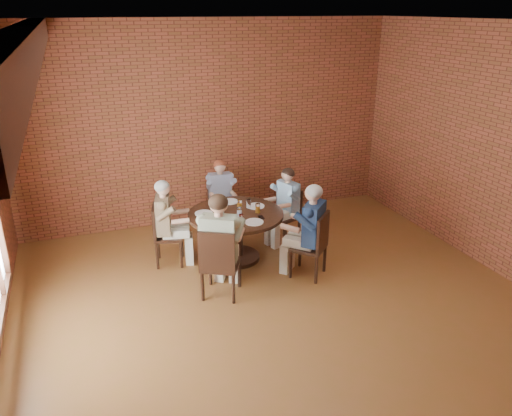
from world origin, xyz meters
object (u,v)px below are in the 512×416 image
object	(u,v)px
dining_table	(236,227)
diner_d	(220,245)
chair_a	(289,213)
diner_c	(168,223)
chair_d	(219,262)
chair_e	(315,243)
diner_a	(285,206)
diner_b	(221,197)
diner_e	(309,231)
chair_b	(220,203)
chair_c	(163,233)
smartphone	(261,217)

from	to	relation	value
dining_table	diner_d	world-z (taller)	diner_d
chair_a	diner_c	size ratio (longest dim) A/B	0.69
chair_d	chair_e	distance (m)	1.40
diner_a	diner_b	bearing A→B (deg)	-149.18
dining_table	diner_e	bearing A→B (deg)	-45.44
chair_b	diner_d	distance (m)	2.08
chair_b	diner_c	world-z (taller)	diner_c
diner_b	chair_e	world-z (taller)	diner_b
dining_table	chair_c	world-z (taller)	chair_c
diner_b	diner_e	bearing A→B (deg)	-64.29
diner_e	chair_e	bearing A→B (deg)	90.00
chair_c	diner_c	distance (m)	0.17
diner_a	chair_b	size ratio (longest dim) A/B	1.39
diner_c	chair_e	distance (m)	2.13
chair_a	chair_d	world-z (taller)	chair_d
chair_b	diner_a	bearing A→B (deg)	-39.76
chair_c	diner_e	bearing A→B (deg)	-106.61
diner_a	diner_c	bearing A→B (deg)	-105.59
chair_b	diner_e	bearing A→B (deg)	-65.17
smartphone	dining_table	bearing A→B (deg)	138.02
smartphone	chair_c	bearing A→B (deg)	161.84
chair_a	diner_b	distance (m)	1.17
diner_a	smartphone	distance (m)	0.88
chair_b	chair_d	xyz separation A→B (m)	(-0.63, -2.07, 0.04)
chair_a	smartphone	world-z (taller)	chair_a
diner_a	diner_e	distance (m)	1.11
chair_d	diner_d	bearing A→B (deg)	-90.00
chair_d	diner_d	size ratio (longest dim) A/B	0.69
chair_a	smartphone	bearing A→B (deg)	-66.81
diner_b	diner_c	xyz separation A→B (m)	(-1.05, -0.81, 0.02)
chair_c	chair_a	bearing A→B (deg)	-74.77
dining_table	chair_a	size ratio (longest dim) A/B	1.59
diner_a	diner_d	xyz separation A→B (m)	(-1.42, -1.16, 0.09)
chair_c	diner_d	world-z (taller)	diner_d
dining_table	diner_a	xyz separation A→B (m)	(0.92, 0.29, 0.09)
diner_c	diner_d	size ratio (longest dim) A/B	0.91
chair_c	smartphone	bearing A→B (deg)	-98.93
chair_a	diner_d	bearing A→B (deg)	-69.07
dining_table	diner_c	distance (m)	1.00
diner_b	chair_e	bearing A→B (deg)	-63.31
diner_d	chair_e	xyz separation A→B (m)	(1.35, -0.00, -0.20)
chair_a	chair_c	world-z (taller)	chair_c
smartphone	chair_a	bearing A→B (deg)	44.83
chair_e	diner_e	size ratio (longest dim) A/B	0.70
chair_e	chair_c	bearing A→B (deg)	-75.01
chair_d	chair_c	bearing A→B (deg)	-37.89
diner_a	chair_c	world-z (taller)	diner_a
dining_table	chair_b	xyz separation A→B (m)	(0.09, 1.11, -0.04)
chair_b	chair_e	xyz separation A→B (m)	(0.77, -1.98, 0.03)
dining_table	chair_c	xyz separation A→B (m)	(-1.04, 0.24, -0.03)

